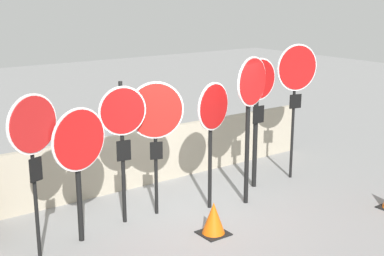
# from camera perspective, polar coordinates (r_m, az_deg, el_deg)

# --- Properties ---
(ground_plane) EXTENTS (40.00, 40.00, 0.00)m
(ground_plane) POSITION_cam_1_polar(r_m,az_deg,el_deg) (9.29, -0.44, -8.84)
(ground_plane) COLOR gray
(fence_back) EXTENTS (8.19, 0.12, 1.08)m
(fence_back) POSITION_cam_1_polar(r_m,az_deg,el_deg) (10.34, -5.51, -3.27)
(fence_back) COLOR #A89E89
(fence_back) RESTS_ON ground
(stop_sign_0) EXTENTS (0.78, 0.32, 2.36)m
(stop_sign_0) POSITION_cam_1_polar(r_m,az_deg,el_deg) (7.44, -16.58, -0.85)
(stop_sign_0) COLOR black
(stop_sign_0) RESTS_ON ground
(stop_sign_1) EXTENTS (0.92, 0.26, 2.07)m
(stop_sign_1) POSITION_cam_1_polar(r_m,az_deg,el_deg) (7.88, -11.96, -2.23)
(stop_sign_1) COLOR black
(stop_sign_1) RESTS_ON ground
(stop_sign_2) EXTENTS (0.77, 0.17, 2.33)m
(stop_sign_2) POSITION_cam_1_polar(r_m,az_deg,el_deg) (8.37, -7.40, 0.46)
(stop_sign_2) COLOR black
(stop_sign_2) RESTS_ON ground
(stop_sign_3) EXTENTS (0.89, 0.34, 2.27)m
(stop_sign_3) POSITION_cam_1_polar(r_m,az_deg,el_deg) (8.65, -3.89, 1.03)
(stop_sign_3) COLOR black
(stop_sign_3) RESTS_ON ground
(stop_sign_4) EXTENTS (0.78, 0.24, 2.22)m
(stop_sign_4) POSITION_cam_1_polar(r_m,az_deg,el_deg) (8.91, 2.23, 1.16)
(stop_sign_4) COLOR black
(stop_sign_4) RESTS_ON ground
(stop_sign_5) EXTENTS (0.82, 0.25, 2.62)m
(stop_sign_5) POSITION_cam_1_polar(r_m,az_deg,el_deg) (9.13, 6.29, 3.06)
(stop_sign_5) COLOR black
(stop_sign_5) RESTS_ON ground
(stop_sign_6) EXTENTS (0.78, 0.15, 2.49)m
(stop_sign_6) POSITION_cam_1_polar(r_m,az_deg,el_deg) (9.99, 7.06, 3.04)
(stop_sign_6) COLOR black
(stop_sign_6) RESTS_ON ground
(stop_sign_7) EXTENTS (0.89, 0.21, 2.70)m
(stop_sign_7) POSITION_cam_1_polar(r_m,az_deg,el_deg) (10.55, 11.09, 5.34)
(stop_sign_7) COLOR black
(stop_sign_7) RESTS_ON ground
(traffic_cone_0) EXTENTS (0.43, 0.43, 0.52)m
(traffic_cone_0) POSITION_cam_1_polar(r_m,az_deg,el_deg) (8.37, 2.32, -9.63)
(traffic_cone_0) COLOR black
(traffic_cone_0) RESTS_ON ground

